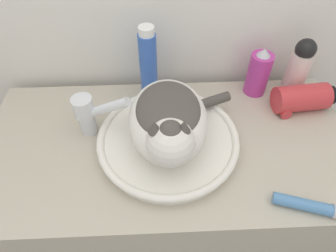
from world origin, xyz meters
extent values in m
cube|color=#B2A893|center=(0.00, 0.25, 0.44)|extent=(1.01, 0.50, 0.87)
cylinder|color=white|center=(0.00, 0.24, 0.89)|extent=(0.35, 0.35, 0.03)
torus|color=white|center=(0.00, 0.24, 0.91)|extent=(0.37, 0.37, 0.02)
ellipsoid|color=silver|center=(0.00, 0.24, 0.98)|extent=(0.20, 0.28, 0.12)
ellipsoid|color=#47423D|center=(0.00, 0.24, 1.01)|extent=(0.16, 0.21, 0.05)
sphere|color=silver|center=(0.00, 0.13, 1.02)|extent=(0.11, 0.11, 0.11)
sphere|color=#47423D|center=(0.00, 0.13, 1.05)|extent=(0.06, 0.06, 0.06)
cone|color=#47423D|center=(-0.03, 0.13, 1.07)|extent=(0.03, 0.03, 0.03)
cone|color=#47423D|center=(0.03, 0.13, 1.07)|extent=(0.03, 0.03, 0.03)
cylinder|color=#47423D|center=(0.09, 0.33, 0.93)|extent=(0.19, 0.10, 0.03)
cylinder|color=silver|center=(-0.22, 0.30, 0.91)|extent=(0.04, 0.04, 0.07)
cylinder|color=silver|center=(-0.16, 0.29, 0.98)|extent=(0.14, 0.06, 0.09)
cylinder|color=silver|center=(-0.22, 0.30, 0.97)|extent=(0.05, 0.05, 0.05)
cylinder|color=silver|center=(0.40, 0.45, 0.94)|extent=(0.07, 0.07, 0.14)
sphere|color=black|center=(0.40, 0.45, 1.03)|extent=(0.06, 0.06, 0.06)
cylinder|color=#B2338C|center=(0.28, 0.45, 0.94)|extent=(0.07, 0.07, 0.13)
cone|color=#B7B7BC|center=(0.28, 0.45, 1.02)|extent=(0.04, 0.04, 0.02)
cylinder|color=#335BB7|center=(-0.05, 0.45, 0.98)|extent=(0.05, 0.05, 0.21)
cylinder|color=white|center=(-0.05, 0.45, 1.10)|extent=(0.04, 0.04, 0.02)
cylinder|color=#4C7FB2|center=(0.30, 0.05, 0.89)|extent=(0.13, 0.07, 0.03)
cylinder|color=#B7B7BC|center=(0.37, 0.02, 0.89)|extent=(0.03, 0.04, 0.03)
cylinder|color=#C63338|center=(0.40, 0.37, 0.91)|extent=(0.16, 0.09, 0.08)
cylinder|color=#C63338|center=(0.34, 0.37, 0.89)|extent=(0.04, 0.09, 0.03)
cylinder|color=black|center=(0.48, 0.38, 0.91)|extent=(0.03, 0.06, 0.06)
camera|label=1|loc=(-0.02, -0.26, 1.51)|focal=32.00mm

